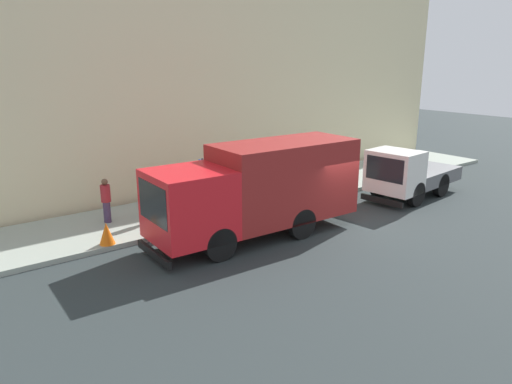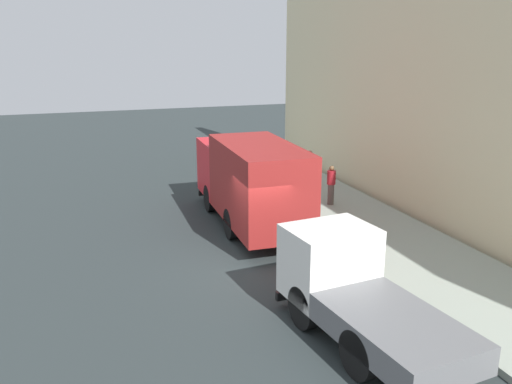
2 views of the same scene
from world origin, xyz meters
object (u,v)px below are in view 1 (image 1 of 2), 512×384
object	(u,v)px
pedestrian_standing	(182,190)
street_sign_post	(203,184)
pedestrian_third	(151,200)
traffic_cone_orange	(107,233)
large_utility_truck	(259,187)
small_flatbed_truck	(407,174)
pedestrian_walking	(106,199)

from	to	relation	value
pedestrian_standing	street_sign_post	bearing A→B (deg)	-13.93
pedestrian_third	traffic_cone_orange	distance (m)	2.47
street_sign_post	large_utility_truck	bearing A→B (deg)	-157.06
small_flatbed_truck	pedestrian_standing	size ratio (longest dim) A/B	3.34
pedestrian_standing	pedestrian_third	xyz separation A→B (m)	(-0.60, 1.61, -0.01)
pedestrian_standing	street_sign_post	size ratio (longest dim) A/B	0.68
pedestrian_standing	pedestrian_third	bearing A→B (deg)	-85.12
small_flatbed_truck	pedestrian_standing	world-z (taller)	small_flatbed_truck
pedestrian_standing	large_utility_truck	bearing A→B (deg)	-1.06
pedestrian_third	street_sign_post	xyz separation A→B (m)	(-1.02, -1.65, 0.57)
large_utility_truck	traffic_cone_orange	bearing A→B (deg)	67.96
pedestrian_standing	small_flatbed_truck	bearing A→B (deg)	50.80
small_flatbed_truck	pedestrian_standing	distance (m)	10.01
traffic_cone_orange	pedestrian_standing	bearing A→B (deg)	-65.06
small_flatbed_truck	pedestrian_walking	bearing A→B (deg)	63.79
large_utility_truck	small_flatbed_truck	world-z (taller)	large_utility_truck
small_flatbed_truck	pedestrian_standing	bearing A→B (deg)	60.11
pedestrian_third	traffic_cone_orange	xyz separation A→B (m)	(-1.15, 2.14, -0.49)
pedestrian_standing	street_sign_post	xyz separation A→B (m)	(-1.61, -0.04, 0.56)
small_flatbed_truck	traffic_cone_orange	xyz separation A→B (m)	(2.29, 12.91, -0.56)
small_flatbed_truck	large_utility_truck	bearing A→B (deg)	82.43
large_utility_truck	pedestrian_standing	world-z (taller)	large_utility_truck
pedestrian_standing	pedestrian_third	size ratio (longest dim) A/B	1.01
pedestrian_walking	pedestrian_standing	size ratio (longest dim) A/B	1.03
traffic_cone_orange	street_sign_post	bearing A→B (deg)	-88.02
small_flatbed_truck	street_sign_post	world-z (taller)	street_sign_post
large_utility_truck	street_sign_post	bearing A→B (deg)	24.69
pedestrian_walking	pedestrian_standing	xyz separation A→B (m)	(-0.39, -2.94, -0.02)
small_flatbed_truck	street_sign_post	xyz separation A→B (m)	(2.42, 9.11, 0.49)
pedestrian_third	small_flatbed_truck	bearing A→B (deg)	15.97
large_utility_truck	traffic_cone_orange	xyz separation A→B (m)	(2.08, 4.73, -1.26)
large_utility_truck	small_flatbed_truck	bearing A→B (deg)	-89.70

